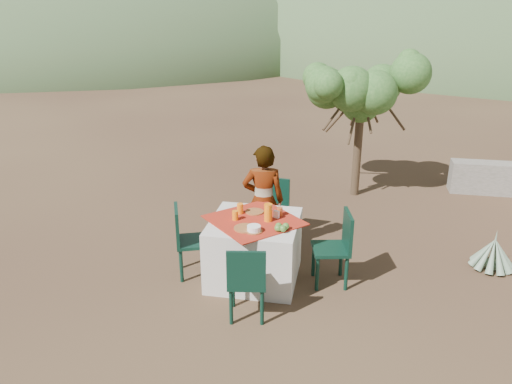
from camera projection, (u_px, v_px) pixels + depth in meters
The scene contains 23 objects.
ground at pixel (298, 273), 6.16m from camera, with size 160.00×160.00×0.00m, color #352118.
table at pixel (254, 249), 5.93m from camera, with size 1.30×1.30×0.76m.
chair_far at pixel (273, 207), 6.89m from camera, with size 0.44×0.44×0.87m.
chair_near at pixel (247, 280), 5.09m from camera, with size 0.45×0.45×0.85m.
chair_left at pixel (187, 238), 5.96m from camera, with size 0.53×0.53×0.89m.
chair_right at pixel (337, 245), 5.77m from camera, with size 0.49×0.49×0.90m.
person at pixel (263, 201), 6.41m from camera, with size 0.54×0.35×1.48m, color #8C6651.
shrub_tree at pixel (366, 97), 8.14m from camera, with size 1.81×1.78×2.13m.
agave at pixel (493, 254), 6.21m from camera, with size 0.55×0.53×0.58m.
hill_near_left at pixel (101, 48), 36.87m from camera, with size 40.00×40.00×16.00m, color #354F2C.
hill_near_right at pixel (512, 48), 37.10m from camera, with size 48.00×48.00×20.00m, color #354F2C.
hill_far_center at pixel (314, 33), 54.60m from camera, with size 60.00×60.00×24.00m, color slate.
plate_far at pixel (254, 212), 6.00m from camera, with size 0.23×0.23×0.01m, color brown.
plate_near at pixel (245, 228), 5.56m from camera, with size 0.26×0.26×0.01m, color brown.
glass_far at pixel (240, 209), 5.95m from camera, with size 0.08×0.08×0.12m, color orange.
glass_near at pixel (235, 215), 5.77m from camera, with size 0.07×0.07×0.11m, color orange.
juice_pitcher at pixel (268, 213), 5.73m from camera, with size 0.10×0.10×0.21m, color orange.
bowl_plate at pixel (254, 231), 5.49m from camera, with size 0.19×0.19×0.01m, color brown.
white_bowl at pixel (254, 228), 5.48m from camera, with size 0.15×0.15×0.06m, color white.
jar_left at pixel (280, 212), 5.89m from camera, with size 0.07×0.07×0.10m, color #BA5120.
jar_right at pixel (280, 211), 5.91m from camera, with size 0.06×0.06×0.10m, color #BA5120.
napkin_holder at pixel (276, 214), 5.83m from camera, with size 0.07×0.04×0.09m, color white.
fruit_cluster at pixel (281, 227), 5.51m from camera, with size 0.16×0.15×0.08m.
Camera 1 is at (0.50, -5.40, 3.12)m, focal length 35.00 mm.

